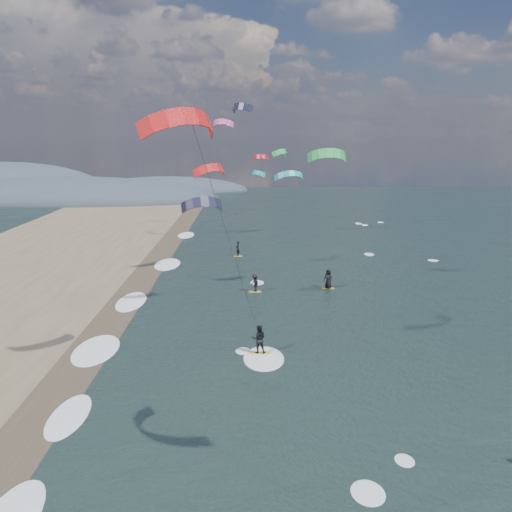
{
  "coord_description": "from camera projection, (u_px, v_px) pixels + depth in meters",
  "views": [
    {
      "loc": [
        -1.28,
        -20.56,
        14.08
      ],
      "look_at": [
        -1.0,
        12.0,
        7.0
      ],
      "focal_mm": 40.0,
      "sensor_mm": 36.0,
      "label": 1
    }
  ],
  "objects": [
    {
      "name": "shoreline_surf",
      "position": [
        107.0,
        351.0,
        37.41
      ],
      "size": [
        2.4,
        79.4,
        0.11
      ],
      "color": "white",
      "rests_on": "ground"
    },
    {
      "name": "wet_sand_strip",
      "position": [
        65.0,
        382.0,
        32.76
      ],
      "size": [
        3.0,
        240.0,
        0.0
      ],
      "primitive_type": "cube",
      "color": "#382D23",
      "rests_on": "ground"
    },
    {
      "name": "kitesurfer_near_b",
      "position": [
        215.0,
        199.0,
        30.52
      ],
      "size": [
        7.28,
        9.31,
        15.76
      ],
      "color": "gold",
      "rests_on": "ground"
    },
    {
      "name": "coastal_hills",
      "position": [
        58.0,
        196.0,
        128.11
      ],
      "size": [
        80.0,
        41.0,
        15.0
      ],
      "color": "#3D4756",
      "rests_on": "ground"
    },
    {
      "name": "bg_kite_field",
      "position": [
        260.0,
        155.0,
        74.16
      ],
      "size": [
        14.1,
        68.31,
        11.47
      ],
      "color": "red",
      "rests_on": "ground"
    },
    {
      "name": "ground",
      "position": [
        283.0,
        487.0,
        23.09
      ],
      "size": [
        260.0,
        260.0,
        0.0
      ],
      "primitive_type": "plane",
      "color": "black",
      "rests_on": "ground"
    },
    {
      "name": "far_kitesurfers",
      "position": [
        277.0,
        273.0,
        54.65
      ],
      "size": [
        9.75,
        16.11,
        1.82
      ],
      "color": "gold",
      "rests_on": "ground"
    }
  ]
}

